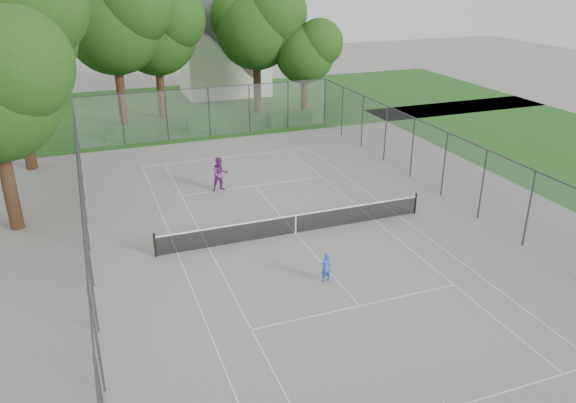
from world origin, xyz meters
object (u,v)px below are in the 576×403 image
object	(u,v)px
house	(224,53)
woman_player	(220,174)
girl_player	(326,267)
tennis_net	(296,223)

from	to	relation	value
house	woman_player	xyz separation A→B (m)	(-6.59, -24.20, -2.87)
house	girl_player	world-z (taller)	house
woman_player	tennis_net	bearing A→B (deg)	-77.38
tennis_net	house	size ratio (longest dim) A/B	1.36
tennis_net	girl_player	distance (m)	4.37
tennis_net	woman_player	distance (m)	6.71
girl_player	woman_player	world-z (taller)	woman_player
tennis_net	house	distance (m)	31.15
tennis_net	girl_player	xyz separation A→B (m)	(-0.42, -4.35, 0.10)
house	woman_player	world-z (taller)	house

